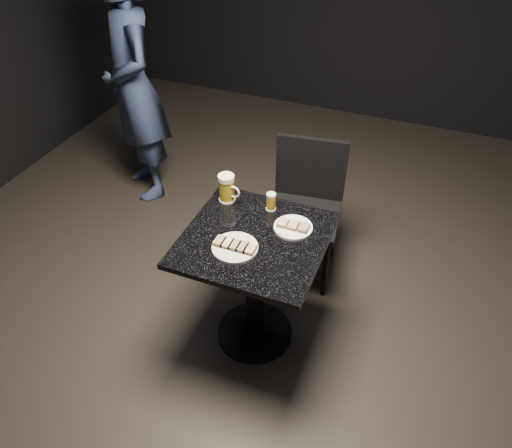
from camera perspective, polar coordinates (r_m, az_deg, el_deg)
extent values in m
plane|color=black|center=(3.02, -0.14, -12.37)|extent=(6.00, 6.00, 0.00)
cylinder|color=silver|center=(2.41, -2.42, -2.71)|extent=(0.22, 0.22, 0.01)
cylinder|color=white|center=(2.53, 4.27, -0.40)|extent=(0.20, 0.20, 0.01)
imported|color=navy|center=(3.80, -13.79, 15.02)|extent=(0.75, 0.73, 1.74)
cylinder|color=black|center=(3.01, -0.14, -12.22)|extent=(0.44, 0.44, 0.03)
cylinder|color=black|center=(2.73, -0.16, -7.52)|extent=(0.10, 0.10, 0.69)
cube|color=black|center=(2.48, -0.17, -1.79)|extent=(0.70, 0.70, 0.03)
cylinder|color=white|center=(2.72, -3.32, 2.86)|extent=(0.09, 0.09, 0.01)
cylinder|color=#BC8D1F|center=(2.68, -3.37, 3.97)|extent=(0.08, 0.08, 0.12)
cylinder|color=white|center=(2.64, -3.43, 5.28)|extent=(0.09, 0.09, 0.03)
torus|color=silver|center=(2.65, -2.59, 3.67)|extent=(0.07, 0.01, 0.07)
cylinder|color=silver|center=(2.65, 1.71, 1.79)|extent=(0.05, 0.05, 0.01)
cylinder|color=#C0811F|center=(2.62, 1.73, 2.55)|extent=(0.05, 0.05, 0.08)
cylinder|color=silver|center=(2.60, 1.75, 3.36)|extent=(0.05, 0.05, 0.01)
cube|color=black|center=(3.09, 5.39, 0.82)|extent=(0.49, 0.49, 0.04)
cylinder|color=black|center=(3.13, 1.18, -4.07)|extent=(0.04, 0.04, 0.43)
cylinder|color=black|center=(3.10, 7.92, -5.20)|extent=(0.04, 0.04, 0.43)
cylinder|color=black|center=(3.41, 2.63, 0.10)|extent=(0.04, 0.04, 0.43)
cylinder|color=black|center=(3.37, 8.81, -0.89)|extent=(0.04, 0.04, 0.43)
cube|color=black|center=(3.13, 6.28, 6.22)|extent=(0.44, 0.09, 0.44)
cube|color=#4C3521|center=(2.42, -4.13, -2.04)|extent=(0.05, 0.07, 0.01)
cube|color=#8C7251|center=(2.42, -4.14, -1.87)|extent=(0.05, 0.07, 0.01)
cube|color=#4C3521|center=(2.41, -3.28, -2.27)|extent=(0.05, 0.07, 0.01)
cube|color=#D1D184|center=(2.41, -3.29, -2.10)|extent=(0.05, 0.07, 0.01)
cube|color=#4C3521|center=(2.40, -2.42, -2.50)|extent=(0.05, 0.07, 0.01)
cube|color=#8C7251|center=(2.39, -2.43, -2.33)|extent=(0.05, 0.07, 0.01)
cube|color=#4C3521|center=(2.39, -1.56, -2.74)|extent=(0.05, 0.07, 0.01)
cube|color=#8C7251|center=(2.38, -1.56, -2.57)|extent=(0.05, 0.07, 0.01)
cube|color=#4C3521|center=(2.38, -0.68, -2.97)|extent=(0.05, 0.07, 0.01)
cube|color=tan|center=(2.37, -0.68, -2.80)|extent=(0.05, 0.07, 0.01)
cube|color=#4C3521|center=(2.53, 3.09, 0.10)|extent=(0.05, 0.07, 0.01)
cube|color=tan|center=(2.53, 3.10, 0.27)|extent=(0.05, 0.07, 0.01)
cube|color=#4C3521|center=(2.52, 4.28, -0.19)|extent=(0.05, 0.07, 0.01)
cube|color=tan|center=(2.51, 4.29, -0.03)|extent=(0.05, 0.07, 0.01)
cube|color=#4C3521|center=(2.51, 5.47, -0.49)|extent=(0.05, 0.07, 0.01)
cube|color=#8C7251|center=(2.50, 5.49, -0.33)|extent=(0.05, 0.07, 0.01)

